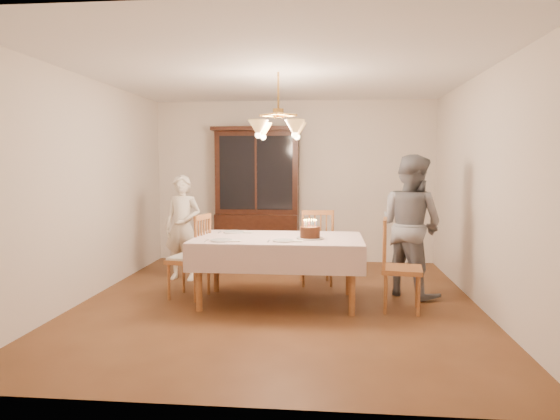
# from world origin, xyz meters

# --- Properties ---
(ground) EXTENTS (5.00, 5.00, 0.00)m
(ground) POSITION_xyz_m (0.00, 0.00, 0.00)
(ground) COLOR #553018
(ground) RESTS_ON ground
(room_shell) EXTENTS (5.00, 5.00, 5.00)m
(room_shell) POSITION_xyz_m (0.00, 0.00, 1.58)
(room_shell) COLOR white
(room_shell) RESTS_ON ground
(dining_table) EXTENTS (1.90, 1.10, 0.76)m
(dining_table) POSITION_xyz_m (0.00, 0.00, 0.68)
(dining_table) COLOR #94562B
(dining_table) RESTS_ON ground
(china_hutch) EXTENTS (1.38, 0.54, 2.16)m
(china_hutch) POSITION_xyz_m (-0.56, 2.25, 1.04)
(china_hutch) COLOR black
(china_hutch) RESTS_ON ground
(chair_far_side) EXTENTS (0.49, 0.48, 1.00)m
(chair_far_side) POSITION_xyz_m (0.41, 0.92, 0.44)
(chair_far_side) COLOR #94562B
(chair_far_side) RESTS_ON ground
(chair_left_end) EXTENTS (0.50, 0.51, 1.00)m
(chair_left_end) POSITION_xyz_m (-1.07, 0.12, 0.45)
(chair_left_end) COLOR #94562B
(chair_left_end) RESTS_ON ground
(chair_right_end) EXTENTS (0.48, 0.49, 1.00)m
(chair_right_end) POSITION_xyz_m (1.35, -0.18, 0.44)
(chair_right_end) COLOR #94562B
(chair_right_end) RESTS_ON ground
(elderly_woman) EXTENTS (0.57, 0.42, 1.44)m
(elderly_woman) POSITION_xyz_m (-1.42, 1.01, 0.72)
(elderly_woman) COLOR white
(elderly_woman) RESTS_ON ground
(adult_in_grey) EXTENTS (1.04, 1.04, 1.70)m
(adult_in_grey) POSITION_xyz_m (1.55, 0.49, 0.85)
(adult_in_grey) COLOR slate
(adult_in_grey) RESTS_ON ground
(birthday_cake) EXTENTS (0.30, 0.30, 0.22)m
(birthday_cake) POSITION_xyz_m (0.36, -0.09, 0.82)
(birthday_cake) COLOR white
(birthday_cake) RESTS_ON dining_table
(place_setting_near_left) EXTENTS (0.38, 0.23, 0.02)m
(place_setting_near_left) POSITION_xyz_m (-0.57, -0.35, 0.77)
(place_setting_near_left) COLOR white
(place_setting_near_left) RESTS_ON dining_table
(place_setting_near_right) EXTENTS (0.38, 0.23, 0.02)m
(place_setting_near_right) POSITION_xyz_m (0.10, -0.31, 0.77)
(place_setting_near_right) COLOR white
(place_setting_near_right) RESTS_ON dining_table
(place_setting_far_left) EXTENTS (0.40, 0.25, 0.02)m
(place_setting_far_left) POSITION_xyz_m (-0.56, 0.32, 0.77)
(place_setting_far_left) COLOR white
(place_setting_far_left) RESTS_ON dining_table
(chandelier) EXTENTS (0.62, 0.62, 0.73)m
(chandelier) POSITION_xyz_m (-0.00, -0.00, 1.98)
(chandelier) COLOR #BF8C3F
(chandelier) RESTS_ON ground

